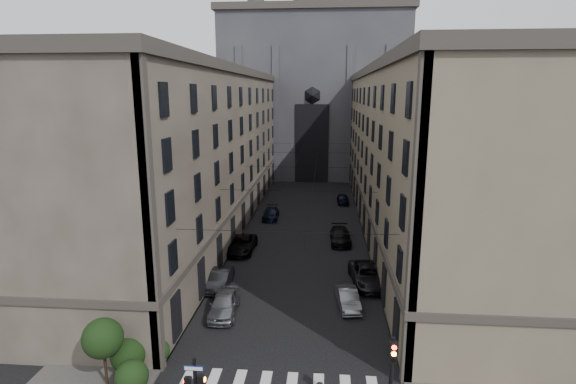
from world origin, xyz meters
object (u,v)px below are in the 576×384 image
(car_left_midfar, at_px, (241,244))
(car_right_midnear, at_px, (368,275))
(traffic_light_right, at_px, (391,376))
(car_left_midnear, at_px, (220,279))
(gothic_tower, at_px, (314,83))
(car_right_near, at_px, (348,298))
(car_right_far, at_px, (343,199))
(car_right_midfar, at_px, (340,236))
(car_left_near, at_px, (224,304))
(car_left_far, at_px, (271,214))

(car_left_midfar, xyz_separation_m, car_right_midnear, (12.20, -7.02, 0.04))
(car_left_midfar, bearing_deg, traffic_light_right, -63.67)
(car_left_midnear, bearing_deg, traffic_light_right, -52.94)
(car_right_midnear, bearing_deg, gothic_tower, 91.25)
(gothic_tower, bearing_deg, car_left_midfar, -97.06)
(gothic_tower, distance_m, car_right_near, 62.35)
(car_right_midnear, relative_size, car_right_far, 1.46)
(car_left_midnear, bearing_deg, gothic_tower, 84.29)
(car_right_near, relative_size, car_right_midfar, 0.79)
(car_left_midfar, bearing_deg, car_left_near, -83.87)
(car_left_near, relative_size, car_right_far, 1.20)
(traffic_light_right, bearing_deg, gothic_tower, 94.38)
(traffic_light_right, relative_size, car_left_near, 1.07)
(traffic_light_right, distance_m, car_right_midnear, 17.75)
(gothic_tower, distance_m, car_left_midfar, 51.70)
(car_right_midnear, distance_m, car_right_far, 28.50)
(car_left_far, relative_size, car_right_far, 1.17)
(car_right_midnear, xyz_separation_m, car_right_midfar, (-2.00, 10.70, -0.05))
(car_left_midnear, distance_m, car_right_midnear, 12.50)
(car_left_midnear, height_order, car_right_far, car_left_midnear)
(gothic_tower, height_order, car_right_midfar, gothic_tower)
(car_right_midfar, bearing_deg, car_right_midnear, -80.97)
(gothic_tower, distance_m, car_right_midfar, 48.08)
(car_left_midnear, bearing_deg, car_right_midnear, 8.33)
(car_left_far, distance_m, car_right_midfar, 12.35)
(car_right_midnear, bearing_deg, car_left_midfar, 144.96)
(car_left_far, xyz_separation_m, car_right_midfar, (8.66, -8.81, 0.08))
(car_left_near, distance_m, car_right_near, 9.34)
(car_left_midfar, relative_size, car_right_near, 1.35)
(traffic_light_right, height_order, car_right_midnear, traffic_light_right)
(car_right_near, xyz_separation_m, car_right_midfar, (-0.12, 15.03, 0.08))
(car_left_midfar, height_order, car_right_midnear, car_right_midnear)
(traffic_light_right, bearing_deg, car_left_midfar, 115.26)
(car_right_far, bearing_deg, car_right_near, -93.27)
(car_left_midnear, relative_size, car_left_midfar, 0.80)
(car_left_far, distance_m, car_right_far, 13.14)
(car_left_midnear, height_order, car_right_midfar, car_right_midfar)
(gothic_tower, relative_size, car_right_midfar, 10.90)
(car_right_near, bearing_deg, traffic_light_right, -91.42)
(gothic_tower, xyz_separation_m, car_left_far, (-4.46, -35.96, -17.11))
(car_left_far, bearing_deg, traffic_light_right, -76.13)
(car_left_near, bearing_deg, car_left_far, 85.87)
(gothic_tower, relative_size, car_left_midnear, 12.89)
(car_left_midnear, height_order, car_right_near, car_left_midnear)
(car_left_near, bearing_deg, car_left_midnear, 103.34)
(car_left_midfar, xyz_separation_m, car_right_near, (10.32, -11.35, -0.10))
(traffic_light_right, height_order, car_right_midfar, traffic_light_right)
(car_left_far, xyz_separation_m, car_right_midnear, (10.66, -19.51, 0.13))
(car_left_midfar, height_order, car_right_far, car_left_midfar)
(car_right_near, bearing_deg, car_left_midnear, 159.04)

